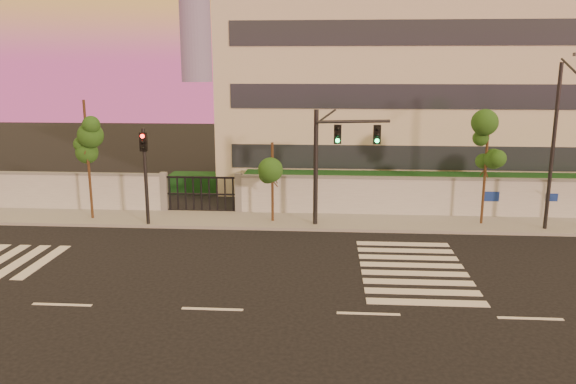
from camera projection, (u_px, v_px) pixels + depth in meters
name	position (u px, v px, depth m)	size (l,w,h in m)	color
ground	(212.00, 309.00, 18.08)	(120.00, 120.00, 0.00)	black
sidewalk	(254.00, 220.00, 28.29)	(60.00, 3.00, 0.15)	gray
perimeter_wall	(259.00, 195.00, 29.53)	(60.00, 0.36, 2.20)	#A9ABB0
hedge_row	(283.00, 189.00, 32.18)	(41.00, 4.25, 1.80)	#0F3315
institutional_building	(408.00, 90.00, 37.54)	(24.40, 12.40, 12.25)	beige
road_markings	(192.00, 267.00, 21.85)	(57.00, 7.62, 0.02)	silver
street_tree_c	(87.00, 133.00, 27.56)	(1.57, 1.25, 6.09)	#382314
street_tree_d	(273.00, 164.00, 27.37)	(1.59, 1.27, 4.07)	#382314
street_tree_e	(487.00, 146.00, 26.69)	(1.54, 1.23, 5.40)	#382314
traffic_signal_main	(331.00, 154.00, 26.59)	(3.58, 0.82, 5.70)	black
traffic_signal_secondary	(145.00, 165.00, 26.76)	(0.38, 0.35, 4.83)	black
streetlight_east	(555.00, 139.00, 25.52)	(0.49, 1.98, 8.22)	black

